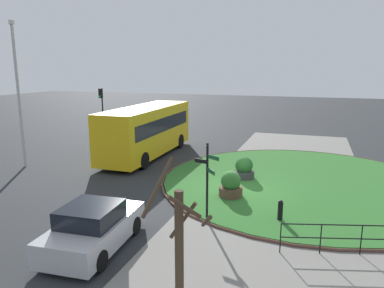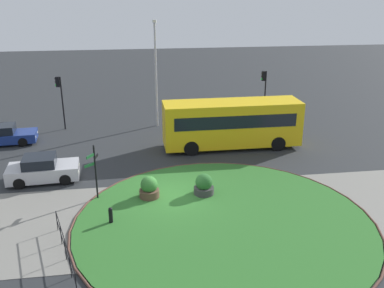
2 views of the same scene
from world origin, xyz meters
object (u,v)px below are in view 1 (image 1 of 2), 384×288
object	(u,v)px
bollard_foreground	(280,211)
lamppost_tall	(18,91)
bus_yellow	(147,130)
traffic_light_far	(102,102)
car_near_lane	(94,228)
signpost_directional	(208,177)
planter_kerbside	(244,169)
planter_near_signpost	(231,186)
street_tree_bare	(180,247)

from	to	relation	value
bollard_foreground	lamppost_tall	world-z (taller)	lamppost_tall
bus_yellow	traffic_light_far	bearing A→B (deg)	55.39
car_near_lane	traffic_light_far	world-z (taller)	traffic_light_far
signpost_directional	planter_kerbside	distance (m)	5.79
signpost_directional	bus_yellow	size ratio (longest dim) A/B	0.32
bollard_foreground	lamppost_tall	distance (m)	15.96
signpost_directional	planter_near_signpost	size ratio (longest dim) A/B	2.42
car_near_lane	lamppost_tall	world-z (taller)	lamppost_tall
planter_near_signpost	car_near_lane	bearing A→B (deg)	152.11
bus_yellow	street_tree_bare	distance (m)	16.31
planter_near_signpost	lamppost_tall	bearing A→B (deg)	84.24
bollard_foreground	car_near_lane	size ratio (longest dim) A/B	0.22
traffic_light_far	planter_near_signpost	xyz separation A→B (m)	(-10.17, -13.05, -2.46)
bollard_foreground	bus_yellow	xyz separation A→B (m)	(8.00, 9.39, 1.30)
bollard_foreground	street_tree_bare	bearing A→B (deg)	165.54
traffic_light_far	planter_near_signpost	distance (m)	16.73
bus_yellow	car_near_lane	distance (m)	12.67
car_near_lane	planter_near_signpost	bearing A→B (deg)	-31.81
street_tree_bare	bus_yellow	bearing A→B (deg)	28.37
bus_yellow	planter_kerbside	xyz separation A→B (m)	(-3.16, -7.06, -1.20)
bollard_foreground	planter_kerbside	size ratio (longest dim) A/B	0.71
bus_yellow	planter_kerbside	world-z (taller)	bus_yellow
signpost_directional	planter_kerbside	size ratio (longest dim) A/B	2.47
signpost_directional	car_near_lane	size ratio (longest dim) A/B	0.75
planter_near_signpost	planter_kerbside	size ratio (longest dim) A/B	1.02
signpost_directional	car_near_lane	bearing A→B (deg)	138.15
bollard_foreground	lamppost_tall	xyz separation A→B (m)	(3.21, 15.11, 3.99)
signpost_directional	lamppost_tall	world-z (taller)	lamppost_tall
bus_yellow	street_tree_bare	size ratio (longest dim) A/B	2.51
street_tree_bare	planter_near_signpost	bearing A→B (deg)	4.97
lamppost_tall	street_tree_bare	bearing A→B (deg)	-125.37
car_near_lane	planter_kerbside	xyz separation A→B (m)	(8.86, -3.18, -0.14)
car_near_lane	traffic_light_far	xyz separation A→B (m)	(16.12, 9.90, 2.33)
bollard_foreground	street_tree_bare	size ratio (longest dim) A/B	0.23
bollard_foreground	planter_kerbside	xyz separation A→B (m)	(4.84, 2.32, 0.10)
bus_yellow	traffic_light_far	distance (m)	7.39
bus_yellow	traffic_light_far	size ratio (longest dim) A/B	2.27
lamppost_tall	planter_kerbside	world-z (taller)	lamppost_tall
bus_yellow	lamppost_tall	size ratio (longest dim) A/B	1.13
car_near_lane	bus_yellow	bearing A→B (deg)	13.99
car_near_lane	street_tree_bare	distance (m)	4.67
bollard_foreground	street_tree_bare	xyz separation A→B (m)	(-6.35, 1.64, 1.42)
bollard_foreground	bus_yellow	size ratio (longest dim) A/B	0.09
signpost_directional	traffic_light_far	bearing A→B (deg)	44.68
car_near_lane	street_tree_bare	xyz separation A→B (m)	(-2.33, -3.87, 1.17)
planter_near_signpost	planter_kerbside	bearing A→B (deg)	-0.67
traffic_light_far	lamppost_tall	bearing A→B (deg)	-4.48
planter_kerbside	street_tree_bare	xyz separation A→B (m)	(-11.19, -0.69, 1.31)
traffic_light_far	signpost_directional	bearing A→B (deg)	38.28
car_near_lane	planter_near_signpost	world-z (taller)	car_near_lane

